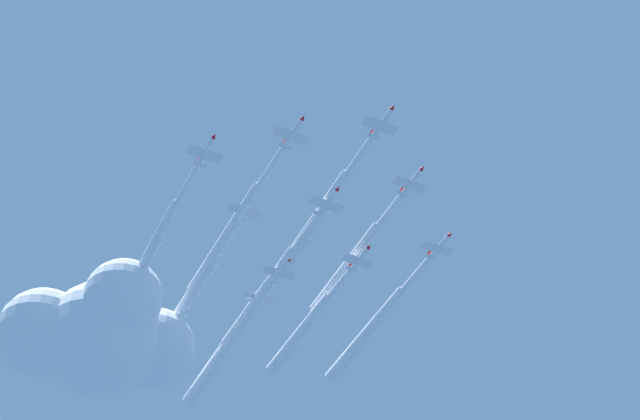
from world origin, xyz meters
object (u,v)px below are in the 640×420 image
Objects in this scene: jet_starboard_outer at (299,334)px; jet_tail_end at (210,367)px; jet_port_mid at (258,299)px; jet_starboard_mid at (364,336)px; jet_lead at (313,224)px; jet_port_inner at (346,269)px; jet_trail_starboard at (222,352)px; jet_trail_port at (190,297)px; jet_port_outer at (149,256)px; jet_starboard_inner at (224,241)px.

jet_tail_end reaches higher than jet_starboard_outer.
jet_port_mid is 31.81m from jet_starboard_mid.
jet_starboard_outer is (-16.76, 5.53, -0.61)m from jet_starboard_mid.
jet_lead is 0.89× the size of jet_port_mid.
jet_port_inner is 0.91× the size of jet_trail_starboard.
jet_trail_port is at bearing -134.40° from jet_trail_starboard.
jet_port_inner is 53.36m from jet_tail_end.
jet_lead is at bearing -83.55° from jet_port_mid.
jet_port_inner is at bearing -36.35° from jet_trail_port.
jet_port_inner is at bearing -63.71° from jet_trail_starboard.
jet_tail_end is (28.13, 36.51, 0.87)m from jet_port_outer.
jet_port_inner is at bearing -126.25° from jet_starboard_mid.
jet_starboard_inner is 0.99× the size of jet_starboard_mid.
jet_starboard_mid is (31.69, 2.73, 0.37)m from jet_port_mid.
jet_starboard_mid is at bearing 19.88° from jet_starboard_inner.
jet_lead is at bearing -40.64° from jet_starboard_inner.
jet_starboard_inner reaches higher than jet_trail_port.
jet_port_outer reaches higher than jet_trail_starboard.
jet_port_outer is at bearing 146.50° from jet_starboard_inner.
jet_port_mid is (-3.30, 29.20, -1.02)m from jet_lead.
jet_tail_end is (13.94, 24.65, -0.89)m from jet_trail_port.
jet_port_mid is at bearing -85.36° from jet_trail_starboard.
jet_port_mid is at bearing 43.99° from jet_starboard_inner.
jet_port_inner is at bearing -68.16° from jet_tail_end.
jet_tail_end is at bearing 93.84° from jet_port_mid.
jet_tail_end reaches higher than jet_trail_starboard.
jet_starboard_outer is at bearing 28.97° from jet_port_mid.
jet_port_inner is 0.97× the size of jet_tail_end.
jet_trail_port reaches higher than jet_starboard_mid.
jet_port_outer is 38.89m from jet_trail_starboard.
jet_lead is 0.91× the size of jet_port_outer.
jet_lead reaches higher than jet_starboard_outer.
jet_starboard_inner is at bearing 139.36° from jet_lead.
jet_tail_end is at bearing 124.65° from jet_starboard_outer.
jet_port_inner is at bearing -43.01° from jet_port_mid.
jet_port_mid is at bearing 136.99° from jet_port_inner.
jet_lead is 1.03× the size of jet_port_inner.
jet_port_mid is at bearing -151.03° from jet_starboard_outer.
jet_tail_end is (12.24, 47.02, -0.97)m from jet_starboard_inner.
jet_starboard_inner is 1.06× the size of jet_trail_port.
jet_port_mid is 1.00× the size of jet_starboard_mid.
jet_trail_port is (-31.08, 0.16, 2.51)m from jet_starboard_outer.
jet_port_outer is (-47.97, 13.00, -2.46)m from jet_port_inner.
jet_tail_end is (-19.84, 49.51, -1.58)m from jet_port_inner.
jet_port_mid is 1.15× the size of jet_starboard_outer.
jet_port_inner reaches higher than jet_starboard_mid.
jet_trail_starboard is (-19.49, 39.45, -3.66)m from jet_port_inner.
jet_trail_starboard is (12.59, 36.96, -3.05)m from jet_starboard_inner.
jet_lead is 42.37m from jet_trail_port.
jet_tail_end is (-17.14, 24.80, 1.62)m from jet_starboard_outer.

